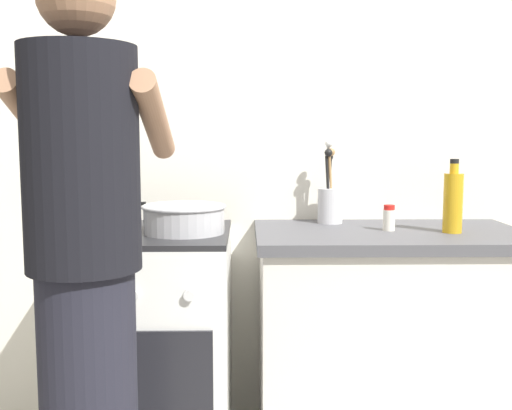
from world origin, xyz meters
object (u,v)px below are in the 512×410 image
(oil_bottle, at_px, (453,201))
(utensil_crock, at_px, (330,200))
(mixing_bowl, at_px, (184,218))
(spice_bottle, at_px, (389,218))
(person, at_px, (86,284))
(stove_range, at_px, (150,349))
(pot, at_px, (111,216))

(oil_bottle, bearing_deg, utensil_crock, 149.06)
(mixing_bowl, height_order, utensil_crock, utensil_crock)
(spice_bottle, xyz_separation_m, oil_bottle, (0.22, -0.05, 0.07))
(utensil_crock, relative_size, person, 0.20)
(stove_range, relative_size, utensil_crock, 2.68)
(stove_range, bearing_deg, person, -95.69)
(utensil_crock, bearing_deg, stove_range, -164.01)
(pot, relative_size, oil_bottle, 0.96)
(mixing_bowl, distance_m, spice_bottle, 0.75)
(pot, bearing_deg, utensil_crock, 10.74)
(pot, xyz_separation_m, mixing_bowl, (0.28, -0.08, 0.00))
(mixing_bowl, xyz_separation_m, person, (-0.20, -0.59, -0.10))
(mixing_bowl, bearing_deg, pot, 164.18)
(pot, xyz_separation_m, utensil_crock, (0.84, 0.16, 0.04))
(mixing_bowl, bearing_deg, spice_bottle, 3.06)
(person, bearing_deg, pot, 96.53)
(oil_bottle, bearing_deg, mixing_bowl, 179.51)
(mixing_bowl, distance_m, oil_bottle, 0.97)
(stove_range, xyz_separation_m, pot, (-0.14, 0.04, 0.50))
(utensil_crock, bearing_deg, oil_bottle, -30.94)
(utensil_crock, distance_m, spice_bottle, 0.28)
(pot, height_order, utensil_crock, utensil_crock)
(mixing_bowl, distance_m, utensil_crock, 0.61)
(mixing_bowl, relative_size, person, 0.18)
(person, bearing_deg, spice_bottle, 33.57)
(mixing_bowl, xyz_separation_m, utensil_crock, (0.56, 0.24, 0.04))
(utensil_crock, distance_m, oil_bottle, 0.48)
(mixing_bowl, height_order, person, person)
(stove_range, bearing_deg, utensil_crock, 15.99)
(mixing_bowl, xyz_separation_m, spice_bottle, (0.75, 0.04, -0.01))
(spice_bottle, relative_size, oil_bottle, 0.36)
(pot, relative_size, mixing_bowl, 0.85)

